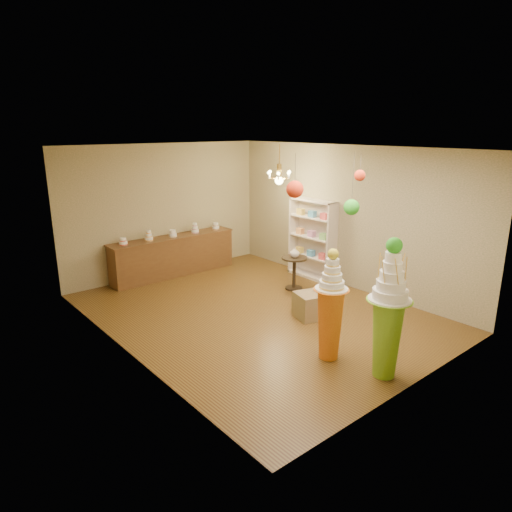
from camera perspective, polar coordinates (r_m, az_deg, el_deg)
floor at (r=8.59m, az=-0.03°, el=-7.10°), size 6.50×6.50×0.00m
ceiling at (r=7.91m, az=-0.04°, el=13.33°), size 6.50×6.50×0.00m
wall_back at (r=10.76m, az=-11.26°, el=5.67°), size 5.00×0.04×3.00m
wall_front at (r=6.09m, az=20.02°, el=-2.85°), size 5.00×0.04×3.00m
wall_left at (r=6.84m, az=-16.31°, el=-0.50°), size 0.04×6.50×3.00m
wall_right at (r=9.87m, az=11.20°, el=4.77°), size 0.04×6.50×3.00m
pedestal_green at (r=6.47m, az=16.15°, el=-7.79°), size 0.75×0.75×1.99m
pedestal_orange at (r=6.84m, az=9.26°, el=-7.27°), size 0.62×0.62×1.70m
burlap_riser at (r=8.37m, az=6.82°, el=-6.15°), size 0.63×0.63×0.46m
sideboard at (r=10.75m, az=-10.25°, el=0.12°), size 3.04×0.54×1.16m
shelving_unit at (r=10.39m, az=7.04°, el=2.13°), size 0.33×1.20×1.80m
round_table at (r=9.69m, az=4.80°, el=-1.57°), size 0.61×0.61×0.71m
vase at (r=9.59m, az=4.85°, el=0.47°), size 0.26×0.26×0.21m
pom_red_left at (r=6.45m, az=4.88°, el=8.31°), size 0.25×0.25×0.61m
pom_green_mid at (r=6.96m, az=11.85°, el=6.00°), size 0.24×0.24×0.92m
pom_red_right at (r=6.61m, az=12.85°, el=9.80°), size 0.16×0.16×0.38m
chandelier at (r=9.81m, az=2.91°, el=9.72°), size 0.70×0.70×0.85m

